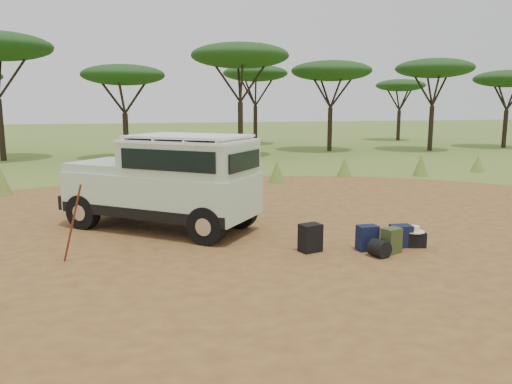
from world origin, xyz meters
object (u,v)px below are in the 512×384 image
object	(u,v)px
safari_vehicle	(166,184)
duffel_navy	(401,236)
backpack_black	(310,238)
hard_case	(414,239)
backpack_olive	(391,241)
walking_staff	(72,224)
backpack_navy	(367,238)

from	to	relation	value
safari_vehicle	duffel_navy	world-z (taller)	safari_vehicle
backpack_black	hard_case	size ratio (longest dim) A/B	1.26
backpack_black	duffel_navy	size ratio (longest dim) A/B	1.22
backpack_black	backpack_olive	world-z (taller)	backpack_black
walking_staff	backpack_black	size ratio (longest dim) A/B	2.75
walking_staff	backpack_olive	xyz separation A→B (m)	(5.73, -1.00, -0.47)
backpack_navy	backpack_olive	size ratio (longest dim) A/B	1.01
safari_vehicle	duffel_navy	size ratio (longest dim) A/B	10.03
walking_staff	hard_case	xyz separation A→B (m)	(6.39, -0.73, -0.56)
backpack_navy	duffel_navy	distance (m)	0.76
backpack_black	hard_case	distance (m)	2.12
walking_staff	hard_case	size ratio (longest dim) A/B	3.47
safari_vehicle	hard_case	distance (m)	5.39
backpack_black	safari_vehicle	bearing A→B (deg)	118.84
walking_staff	safari_vehicle	bearing A→B (deg)	-7.90
hard_case	safari_vehicle	bearing A→B (deg)	165.71
backpack_navy	backpack_olive	xyz separation A→B (m)	(0.35, -0.29, -0.00)
safari_vehicle	walking_staff	world-z (taller)	safari_vehicle
safari_vehicle	duffel_navy	distance (m)	5.14
safari_vehicle	hard_case	size ratio (longest dim) A/B	10.35
backpack_olive	backpack_black	bearing A→B (deg)	140.01
backpack_olive	hard_case	size ratio (longest dim) A/B	1.14
safari_vehicle	walking_staff	bearing A→B (deg)	-92.33
safari_vehicle	walking_staff	size ratio (longest dim) A/B	2.98
backpack_olive	duffel_navy	xyz separation A→B (m)	(0.41, 0.32, -0.02)
hard_case	backpack_black	bearing A→B (deg)	-169.54
walking_staff	duffel_navy	distance (m)	6.19
safari_vehicle	backpack_black	bearing A→B (deg)	-5.79
safari_vehicle	backpack_olive	size ratio (longest dim) A/B	9.11
backpack_black	duffel_navy	bearing A→B (deg)	-21.06
hard_case	backpack_navy	bearing A→B (deg)	-163.96
backpack_navy	hard_case	size ratio (longest dim) A/B	1.15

